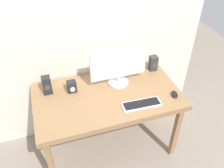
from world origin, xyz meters
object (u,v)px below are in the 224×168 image
Objects in this scene: speaker_right at (153,63)px; speaker_left at (47,85)px; desk at (107,100)px; monitor at (118,66)px; audio_controller at (72,87)px; mouse at (175,94)px; keyboard_primary at (142,104)px.

speaker_left reaches higher than speaker_right.
desk is 0.60m from speaker_left.
monitor is 4.84× the size of audio_controller.
mouse is at bearing -21.97° from audio_controller.
monitor reaches higher than speaker_left.
speaker_left is (-1.14, -0.04, 0.01)m from speaker_right.
speaker_right reaches higher than audio_controller.
monitor is at bearing 103.89° from keyboard_primary.
audio_controller reaches higher than mouse.
keyboard_primary is at bearing -29.31° from speaker_left.
mouse is 0.61× the size of speaker_right.
monitor is (0.16, 0.15, 0.27)m from desk.
mouse is at bearing -19.48° from desk.
desk is 8.45× the size of speaker_right.
speaker_left is 1.57× the size of audio_controller.
desk is 0.65m from mouse.
speaker_right is 1.42× the size of audio_controller.
keyboard_primary is 0.35m from mouse.
mouse reaches higher than keyboard_primary.
speaker_right is 1.14m from speaker_left.
monitor is 5.61× the size of mouse.
monitor is at bearing -0.99° from audio_controller.
speaker_right is (-0.01, 0.46, 0.07)m from mouse.
monitor is 0.44m from keyboard_primary.
desk is at bearing -26.61° from audio_controller.
keyboard_primary is 0.60m from speaker_right.
mouse is at bearing -88.57° from speaker_right.
audio_controller is at bearing 153.39° from desk.
mouse reaches higher than desk.
speaker_left is (-0.54, 0.21, 0.16)m from desk.
keyboard_primary is 0.69m from audio_controller.
keyboard_primary is at bearing -42.52° from desk.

